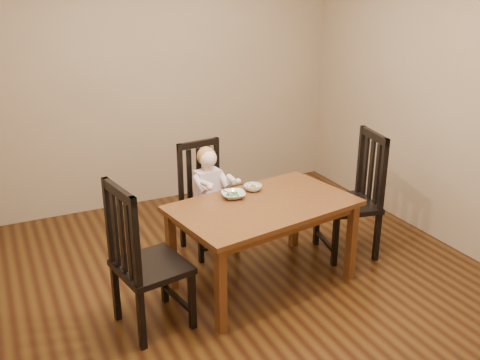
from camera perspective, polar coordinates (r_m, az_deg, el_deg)
name	(u,v)px	position (r m, az deg, el deg)	size (l,w,h in m)	color
room	(242,120)	(3.83, 0.23, 6.46)	(4.01, 4.01, 2.71)	#43280E
dining_table	(263,213)	(4.11, 2.52, -3.53)	(1.49, 1.04, 0.69)	#4B2811
chair_child	(206,199)	(4.72, -3.62, -2.08)	(0.46, 0.45, 0.98)	black
chair_left	(144,261)	(3.68, -10.24, -8.49)	(0.52, 0.54, 1.08)	black
chair_right	(354,197)	(4.73, 12.10, -1.77)	(0.54, 0.55, 1.09)	black
toddler	(209,188)	(4.64, -3.36, -0.88)	(0.28, 0.36, 0.49)	white
bowl_peas	(233,195)	(4.17, -0.71, -1.60)	(0.18, 0.18, 0.05)	silver
bowl_veg	(253,188)	(4.31, 1.39, -0.82)	(0.15, 0.15, 0.05)	silver
fork	(231,194)	(4.13, -1.01, -1.53)	(0.10, 0.09, 0.05)	silver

